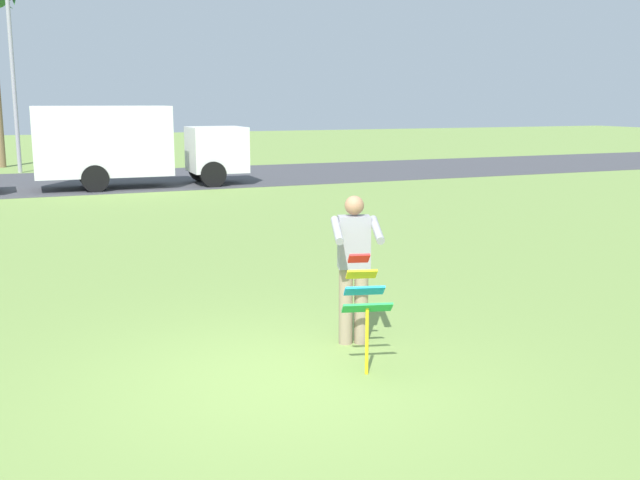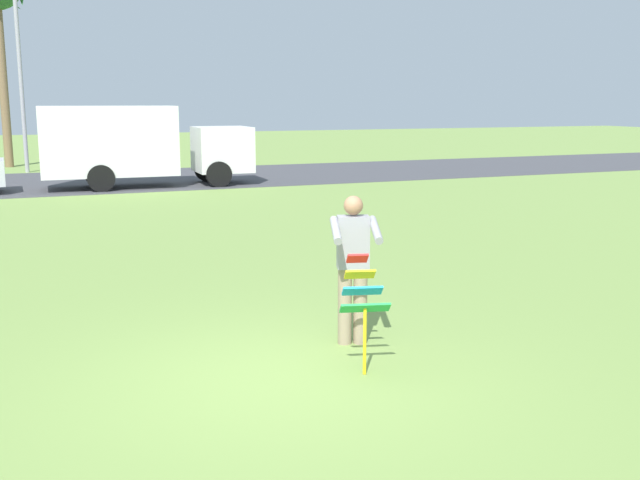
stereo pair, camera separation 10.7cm
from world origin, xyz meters
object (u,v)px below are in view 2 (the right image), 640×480
(parked_truck_white_box, at_px, (135,144))
(streetlight_pole, at_px, (20,69))
(kite_held, at_px, (362,295))
(person_kite_flyer, at_px, (353,264))

(parked_truck_white_box, distance_m, streetlight_pole, 8.10)
(streetlight_pole, bearing_deg, kite_held, -83.34)
(person_kite_flyer, distance_m, parked_truck_white_box, 17.16)
(parked_truck_white_box, height_order, streetlight_pole, streetlight_pole)
(person_kite_flyer, distance_m, kite_held, 0.83)
(kite_held, bearing_deg, person_kite_flyer, 72.22)
(kite_held, bearing_deg, streetlight_pole, 96.66)
(parked_truck_white_box, bearing_deg, streetlight_pole, 114.93)
(person_kite_flyer, height_order, kite_held, person_kite_flyer)
(person_kite_flyer, height_order, parked_truck_white_box, parked_truck_white_box)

